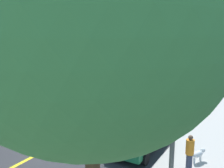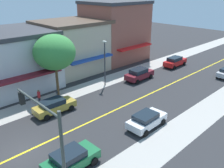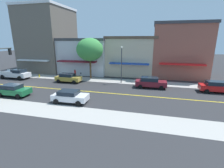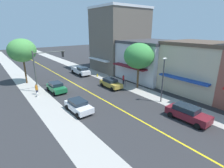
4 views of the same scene
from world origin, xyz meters
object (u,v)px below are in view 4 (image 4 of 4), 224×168
green_sedan_right_curb (56,87)px  street_lamp (163,75)px  street_tree_right_corner (22,50)px  gold_sedan_left_curb (111,83)px  fire_hydrant (97,75)px  white_pickup_truck (81,70)px  white_sedan_right_curb (78,106)px  parking_meter (125,83)px  street_tree_left_near (139,56)px  small_dog (37,94)px  traffic_light_mast (44,64)px  maroon_sedan_left_curb (187,113)px  pedestrian_red_shirt (123,79)px  pedestrian_orange_shirt (37,89)px

green_sedan_right_curb → street_lamp: bearing=37.7°
street_tree_right_corner → green_sedan_right_curb: (-2.74, 7.88, -5.20)m
gold_sedan_left_curb → fire_hydrant: bearing=165.5°
gold_sedan_left_curb → white_pickup_truck: 11.04m
fire_hydrant → white_sedan_right_curb: bearing=49.7°
parking_meter → street_lamp: bearing=90.4°
street_tree_right_corner → gold_sedan_left_curb: (-10.91, 11.41, -5.20)m
street_tree_left_near → white_pickup_truck: bearing=-75.1°
fire_hydrant → white_pickup_truck: 4.14m
street_tree_left_near → small_dog: street_tree_left_near is taller
traffic_light_mast → small_dog: bearing=-135.0°
fire_hydrant → maroon_sedan_left_curb: (1.87, 21.40, 0.49)m
street_lamp → pedestrian_red_shirt: bearing=-96.3°
street_tree_left_near → pedestrian_red_shirt: street_tree_left_near is taller
street_tree_right_corner → white_sedan_right_curb: street_tree_right_corner is taller
fire_hydrant → street_lamp: (0.02, 16.44, 3.45)m
street_tree_left_near → street_lamp: size_ratio=1.22×
fire_hydrant → pedestrian_orange_shirt: size_ratio=0.45×
street_tree_left_near → pedestrian_red_shirt: (0.71, -2.89, -4.48)m
street_tree_left_near → gold_sedan_left_curb: street_tree_left_near is taller
street_tree_right_corner → fire_hydrant: bearing=162.9°
parking_meter → pedestrian_red_shirt: 2.01m
pedestrian_orange_shirt → green_sedan_right_curb: bearing=179.4°
maroon_sedan_left_curb → green_sedan_right_curb: size_ratio=1.12×
pedestrian_orange_shirt → street_lamp: bearing=147.4°
white_pickup_truck → small_dog: size_ratio=7.14×
street_tree_right_corner → street_tree_left_near: bearing=135.9°
street_tree_left_near → green_sedan_right_curb: street_tree_left_near is taller
white_sedan_right_curb → white_pickup_truck: size_ratio=0.71×
pedestrian_red_shirt → street_tree_right_corner: bearing=153.0°
small_dog → maroon_sedan_left_curb: bearing=56.4°
street_tree_left_near → traffic_light_mast: size_ratio=1.16×
street_tree_left_near → street_tree_right_corner: 20.32m
gold_sedan_left_curb → green_sedan_right_curb: 8.90m
gold_sedan_left_curb → white_pickup_truck: bearing=-179.7°
parking_meter → pedestrian_orange_shirt: 14.11m
green_sedan_right_curb → pedestrian_red_shirt: pedestrian_red_shirt is taller
pedestrian_red_shirt → green_sedan_right_curb: bearing=175.2°
pedestrian_red_shirt → small_dog: 14.50m
street_lamp → white_sedan_right_curb: 11.63m
parking_meter → white_sedan_right_curb: 10.90m
fire_hydrant → small_dog: size_ratio=0.89×
street_tree_right_corner → street_lamp: (-12.87, 20.42, -2.19)m
street_tree_right_corner → maroon_sedan_left_curb: size_ratio=1.70×
street_tree_left_near → green_sedan_right_curb: bearing=-27.8°
fire_hydrant → street_tree_left_near: bearing=99.5°
small_dog → traffic_light_mast: bearing=158.3°
street_tree_left_near → pedestrian_red_shirt: 5.37m
small_dog → pedestrian_red_shirt: bearing=100.8°
traffic_light_mast → street_tree_left_near: bearing=-32.8°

